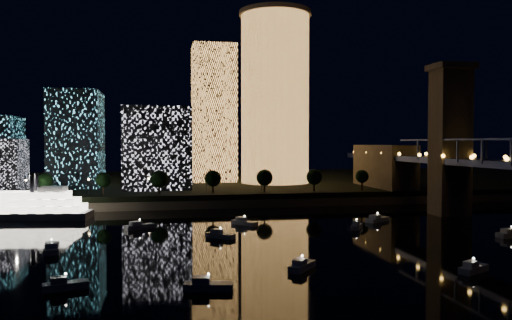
% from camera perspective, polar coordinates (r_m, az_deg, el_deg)
% --- Properties ---
extents(ground, '(520.00, 520.00, 0.00)m').
position_cam_1_polar(ground, '(107.23, 5.29, -10.97)').
color(ground, black).
rests_on(ground, ground).
extents(far_bank, '(420.00, 160.00, 5.00)m').
position_cam_1_polar(far_bank, '(262.93, -4.33, -2.71)').
color(far_bank, black).
rests_on(far_bank, ground).
extents(seawall, '(420.00, 6.00, 3.00)m').
position_cam_1_polar(seawall, '(186.09, -1.68, -4.96)').
color(seawall, '#6B5E4C').
rests_on(seawall, ground).
extents(tower_cylindrical, '(34.00, 34.00, 80.71)m').
position_cam_1_polar(tower_cylindrical, '(238.20, 2.19, 7.16)').
color(tower_cylindrical, '#FFAB51').
rests_on(tower_cylindrical, far_bank).
extents(tower_rectangular, '(20.91, 20.91, 66.54)m').
position_cam_1_polar(tower_rectangular, '(247.64, -4.85, 5.28)').
color(tower_rectangular, '#FFAB51').
rests_on(tower_rectangular, far_bank).
extents(midrise_blocks, '(93.17, 38.90, 41.02)m').
position_cam_1_polar(midrise_blocks, '(222.29, -20.12, 1.32)').
color(midrise_blocks, silver).
rests_on(midrise_blocks, far_bank).
extents(riverboat, '(50.00, 16.41, 14.80)m').
position_cam_1_polar(riverboat, '(175.61, -26.39, -4.83)').
color(riverboat, silver).
rests_on(riverboat, ground).
extents(motorboats, '(136.80, 68.63, 2.78)m').
position_cam_1_polar(motorboats, '(120.26, -0.69, -9.14)').
color(motorboats, silver).
rests_on(motorboats, ground).
extents(esplanade_trees, '(165.79, 6.50, 8.75)m').
position_cam_1_polar(esplanade_trees, '(188.96, -11.06, -2.16)').
color(esplanade_trees, black).
rests_on(esplanade_trees, far_bank).
extents(street_lamps, '(132.70, 0.70, 5.65)m').
position_cam_1_polar(street_lamps, '(195.11, -12.16, -2.46)').
color(street_lamps, black).
rests_on(street_lamps, far_bank).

